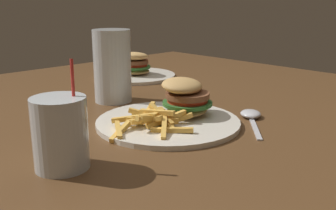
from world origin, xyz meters
name	(u,v)px	position (x,y,z in m)	size (l,w,h in m)	color
dining_table	(109,142)	(0.00, 0.00, 0.64)	(1.62, 1.19, 0.73)	brown
meal_plate_near	(174,112)	(0.03, -0.19, 0.75)	(0.30, 0.30, 0.09)	silver
beer_glass	(112,68)	(0.05, 0.04, 0.82)	(0.09, 0.09, 0.18)	silver
juice_glass	(60,135)	(-0.25, -0.23, 0.78)	(0.08, 0.08, 0.17)	silver
spoon	(251,115)	(0.17, -0.29, 0.74)	(0.15, 0.14, 0.02)	silver
meal_plate_far	(135,70)	(0.28, 0.23, 0.76)	(0.26, 0.26, 0.09)	silver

